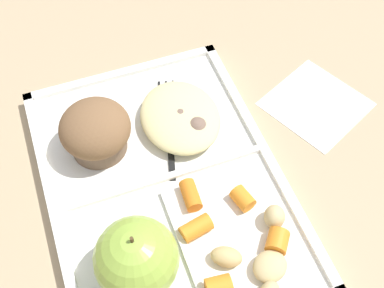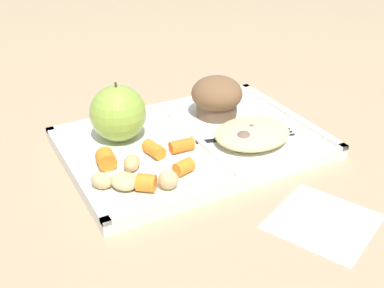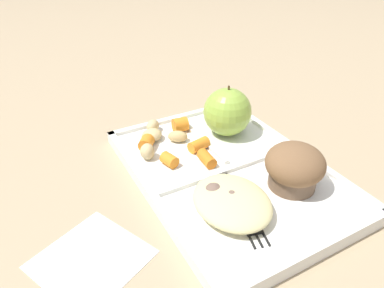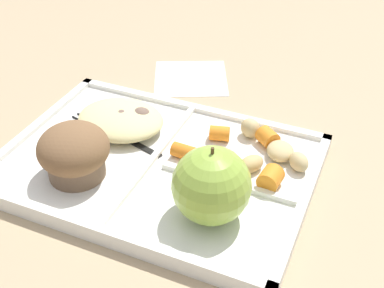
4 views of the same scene
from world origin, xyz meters
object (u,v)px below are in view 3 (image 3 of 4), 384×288
(plastic_fork, at_px, (244,211))
(bran_muffin, at_px, (294,167))
(green_apple, at_px, (227,112))
(lunch_tray, at_px, (228,172))

(plastic_fork, bearing_deg, bran_muffin, 97.29)
(bran_muffin, bearing_deg, green_apple, 180.00)
(green_apple, xyz_separation_m, bran_muffin, (0.18, 0.00, -0.01))
(green_apple, height_order, plastic_fork, green_apple)
(green_apple, relative_size, plastic_fork, 0.60)
(lunch_tray, xyz_separation_m, bran_muffin, (0.08, 0.06, 0.04))
(green_apple, relative_size, bran_muffin, 1.09)
(lunch_tray, distance_m, plastic_fork, 0.10)
(green_apple, distance_m, plastic_fork, 0.22)
(bran_muffin, distance_m, plastic_fork, 0.10)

